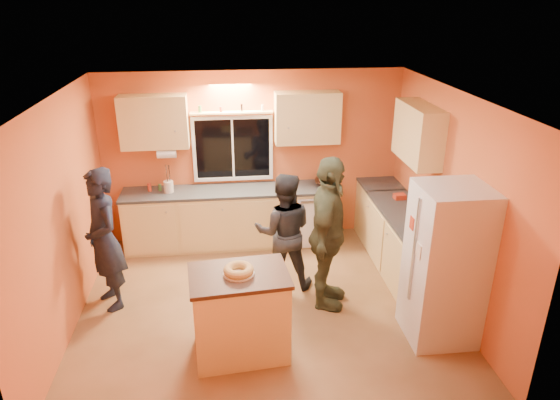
{
  "coord_description": "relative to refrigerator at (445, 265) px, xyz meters",
  "views": [
    {
      "loc": [
        -0.42,
        -5.26,
        3.62
      ],
      "look_at": [
        0.23,
        0.4,
        1.24
      ],
      "focal_mm": 32.0,
      "sensor_mm": 36.0,
      "label": 1
    }
  ],
  "objects": [
    {
      "name": "island",
      "position": [
        -2.23,
        -0.06,
        -0.4
      ],
      "size": [
        1.07,
        0.77,
        0.98
      ],
      "rotation": [
        0.0,
        0.0,
        0.09
      ],
      "color": "#DDBD74",
      "rests_on": "ground"
    },
    {
      "name": "refrigerator",
      "position": [
        0.0,
        0.0,
        0.0
      ],
      "size": [
        0.72,
        0.7,
        1.8
      ],
      "primitive_type": "cube",
      "color": "silver",
      "rests_on": "ground"
    },
    {
      "name": "red_box",
      "position": [
        0.13,
        1.86,
        0.04
      ],
      "size": [
        0.17,
        0.13,
        0.07
      ],
      "primitive_type": "cube",
      "rotation": [
        0.0,
        0.0,
        0.07
      ],
      "color": "#B1321B",
      "rests_on": "right_counter"
    },
    {
      "name": "ground",
      "position": [
        -1.89,
        0.8,
        -0.9
      ],
      "size": [
        4.5,
        4.5,
        0.0
      ],
      "primitive_type": "plane",
      "color": "brown",
      "rests_on": "ground"
    },
    {
      "name": "person_center",
      "position": [
        -1.61,
        1.24,
        -0.11
      ],
      "size": [
        0.83,
        0.68,
        1.57
      ],
      "primitive_type": "imported",
      "rotation": [
        0.0,
        0.0,
        3.03
      ],
      "color": "black",
      "rests_on": "ground"
    },
    {
      "name": "room_shell",
      "position": [
        -1.77,
        1.21,
        0.72
      ],
      "size": [
        4.54,
        4.04,
        2.61
      ],
      "color": "#DA6637",
      "rests_on": "ground"
    },
    {
      "name": "person_left",
      "position": [
        -3.79,
        1.05,
        -0.01
      ],
      "size": [
        0.7,
        0.78,
        1.78
      ],
      "primitive_type": "imported",
      "rotation": [
        0.0,
        0.0,
        -1.04
      ],
      "color": "black",
      "rests_on": "ground"
    },
    {
      "name": "bundt_pastry",
      "position": [
        -2.23,
        -0.06,
        0.12
      ],
      "size": [
        0.31,
        0.31,
        0.09
      ],
      "primitive_type": "torus",
      "color": "#B48449",
      "rests_on": "island"
    },
    {
      "name": "person_right",
      "position": [
        -1.14,
        0.75,
        0.06
      ],
      "size": [
        0.81,
        1.22,
        1.92
      ],
      "primitive_type": "imported",
      "rotation": [
        0.0,
        0.0,
        1.24
      ],
      "color": "#303421",
      "rests_on": "ground"
    },
    {
      "name": "right_counter",
      "position": [
        0.06,
        1.3,
        -0.45
      ],
      "size": [
        0.62,
        1.84,
        0.9
      ],
      "color": "#DDBD74",
      "rests_on": "ground"
    },
    {
      "name": "mixing_bowl",
      "position": [
        -0.79,
        2.51,
        0.04
      ],
      "size": [
        0.45,
        0.45,
        0.09
      ],
      "primitive_type": "imported",
      "rotation": [
        0.0,
        0.0,
        -0.25
      ],
      "color": "black",
      "rests_on": "back_counter"
    },
    {
      "name": "utensil_crock",
      "position": [
        -3.15,
        2.51,
        0.09
      ],
      "size": [
        0.14,
        0.14,
        0.17
      ],
      "primitive_type": "cylinder",
      "color": "beige",
      "rests_on": "back_counter"
    },
    {
      "name": "potted_plant",
      "position": [
        0.01,
        0.73,
        0.16
      ],
      "size": [
        0.31,
        0.28,
        0.31
      ],
      "primitive_type": "imported",
      "rotation": [
        0.0,
        0.0,
        -0.14
      ],
      "color": "gray",
      "rests_on": "right_counter"
    },
    {
      "name": "back_counter",
      "position": [
        -1.88,
        2.5,
        -0.45
      ],
      "size": [
        4.23,
        0.62,
        0.9
      ],
      "color": "#DDBD74",
      "rests_on": "ground"
    }
  ]
}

